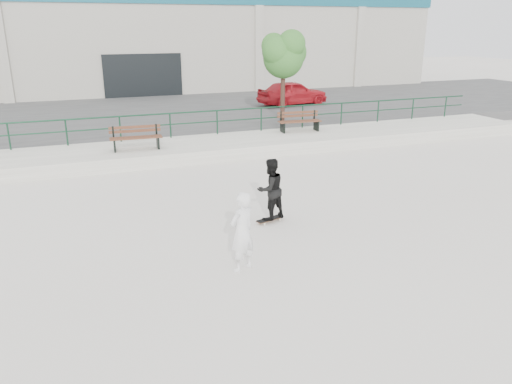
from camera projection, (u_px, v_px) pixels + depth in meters
name	position (u px, v px, depth m)	size (l,w,h in m)	color
ground	(312.00, 249.00, 11.48)	(120.00, 120.00, 0.00)	beige
ledge	(203.00, 148.00, 19.82)	(30.00, 3.00, 0.50)	#B7B4A7
parking_strip	(162.00, 115.00, 27.35)	(60.00, 14.00, 0.50)	#3F3F3F
railing	(194.00, 118.00, 20.65)	(28.00, 0.06, 1.03)	#163D28
commercial_building	(124.00, 30.00, 38.37)	(44.20, 16.33, 8.00)	beige
bench_left	(136.00, 138.00, 18.49)	(1.92, 0.65, 0.87)	#4E2A1A
bench_right	(299.00, 121.00, 21.68)	(1.91, 0.70, 0.86)	#4E2A1A
tree	(284.00, 53.00, 23.20)	(2.39, 2.12, 4.24)	#492F24
red_car	(292.00, 93.00, 28.83)	(1.65, 4.11, 1.40)	red
skateboard	(270.00, 219.00, 13.04)	(0.80, 0.42, 0.09)	black
standing_skater	(270.00, 189.00, 12.78)	(0.78, 0.61, 1.61)	black
seated_skater	(242.00, 232.00, 10.23)	(0.63, 0.41, 1.72)	white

